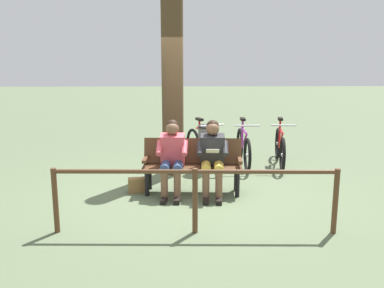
{
  "coord_description": "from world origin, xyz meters",
  "views": [
    {
      "loc": [
        0.21,
        6.92,
        2.31
      ],
      "look_at": [
        0.07,
        -0.17,
        0.75
      ],
      "focal_mm": 40.82,
      "sensor_mm": 36.0,
      "label": 1
    }
  ],
  "objects_px": {
    "person_reading": "(212,155)",
    "bicycle_red": "(280,147)",
    "litter_bin": "(208,148)",
    "tree_trunk": "(172,82)",
    "bicycle_black": "(243,148)",
    "person_companion": "(172,154)",
    "bench": "(193,161)",
    "bicycle_blue": "(203,148)",
    "handbag": "(138,185)"
  },
  "relations": [
    {
      "from": "tree_trunk",
      "to": "bicycle_blue",
      "type": "relative_size",
      "value": 2.16
    },
    {
      "from": "tree_trunk",
      "to": "bicycle_black",
      "type": "xyz_separation_m",
      "value": [
        -1.4,
        -0.51,
        -1.35
      ]
    },
    {
      "from": "person_companion",
      "to": "bicycle_red",
      "type": "bearing_deg",
      "value": -136.68
    },
    {
      "from": "person_companion",
      "to": "bicycle_black",
      "type": "xyz_separation_m",
      "value": [
        -1.38,
        -1.77,
        -0.3
      ]
    },
    {
      "from": "person_companion",
      "to": "tree_trunk",
      "type": "height_order",
      "value": "tree_trunk"
    },
    {
      "from": "handbag",
      "to": "tree_trunk",
      "type": "bearing_deg",
      "value": -116.17
    },
    {
      "from": "person_companion",
      "to": "bicycle_red",
      "type": "height_order",
      "value": "person_companion"
    },
    {
      "from": "bench",
      "to": "tree_trunk",
      "type": "distance_m",
      "value": 1.67
    },
    {
      "from": "person_companion",
      "to": "litter_bin",
      "type": "bearing_deg",
      "value": -111.64
    },
    {
      "from": "person_companion",
      "to": "bicycle_red",
      "type": "relative_size",
      "value": 0.72
    },
    {
      "from": "bench",
      "to": "litter_bin",
      "type": "bearing_deg",
      "value": -101.05
    },
    {
      "from": "person_reading",
      "to": "bicycle_blue",
      "type": "height_order",
      "value": "person_reading"
    },
    {
      "from": "bench",
      "to": "litter_bin",
      "type": "xyz_separation_m",
      "value": [
        -0.32,
        -1.24,
        -0.07
      ]
    },
    {
      "from": "bench",
      "to": "handbag",
      "type": "relative_size",
      "value": 5.41
    },
    {
      "from": "litter_bin",
      "to": "bicycle_red",
      "type": "bearing_deg",
      "value": -164.9
    },
    {
      "from": "litter_bin",
      "to": "bicycle_black",
      "type": "xyz_separation_m",
      "value": [
        -0.74,
        -0.38,
        -0.08
      ]
    },
    {
      "from": "tree_trunk",
      "to": "bicycle_blue",
      "type": "xyz_separation_m",
      "value": [
        -0.59,
        -0.53,
        -1.35
      ]
    },
    {
      "from": "person_reading",
      "to": "handbag",
      "type": "distance_m",
      "value": 1.34
    },
    {
      "from": "handbag",
      "to": "bicycle_red",
      "type": "bearing_deg",
      "value": -148.21
    },
    {
      "from": "person_companion",
      "to": "bicycle_red",
      "type": "distance_m",
      "value": 2.79
    },
    {
      "from": "handbag",
      "to": "litter_bin",
      "type": "relative_size",
      "value": 0.34
    },
    {
      "from": "bicycle_black",
      "to": "bicycle_blue",
      "type": "height_order",
      "value": "same"
    },
    {
      "from": "handbag",
      "to": "bicycle_red",
      "type": "height_order",
      "value": "bicycle_red"
    },
    {
      "from": "bench",
      "to": "bicycle_blue",
      "type": "relative_size",
      "value": 1.03
    },
    {
      "from": "person_reading",
      "to": "tree_trunk",
      "type": "height_order",
      "value": "tree_trunk"
    },
    {
      "from": "person_companion",
      "to": "bicycle_black",
      "type": "distance_m",
      "value": 2.26
    },
    {
      "from": "bench",
      "to": "person_reading",
      "type": "distance_m",
      "value": 0.39
    },
    {
      "from": "handbag",
      "to": "bicycle_blue",
      "type": "relative_size",
      "value": 0.19
    },
    {
      "from": "bicycle_black",
      "to": "bicycle_blue",
      "type": "xyz_separation_m",
      "value": [
        0.81,
        -0.02,
        0.0
      ]
    },
    {
      "from": "handbag",
      "to": "bench",
      "type": "bearing_deg",
      "value": -178.1
    },
    {
      "from": "bicycle_red",
      "to": "person_companion",
      "type": "bearing_deg",
      "value": -42.88
    },
    {
      "from": "handbag",
      "to": "person_companion",
      "type": "bearing_deg",
      "value": 168.61
    },
    {
      "from": "tree_trunk",
      "to": "litter_bin",
      "type": "distance_m",
      "value": 1.44
    },
    {
      "from": "bicycle_red",
      "to": "litter_bin",
      "type": "bearing_deg",
      "value": -67.86
    },
    {
      "from": "bicycle_red",
      "to": "bicycle_blue",
      "type": "xyz_separation_m",
      "value": [
        1.55,
        0.01,
        0.0
      ]
    },
    {
      "from": "tree_trunk",
      "to": "bicycle_blue",
      "type": "distance_m",
      "value": 1.56
    },
    {
      "from": "bicycle_red",
      "to": "bicycle_blue",
      "type": "relative_size",
      "value": 1.06
    },
    {
      "from": "bench",
      "to": "bicycle_red",
      "type": "bearing_deg",
      "value": -134.34
    },
    {
      "from": "bicycle_red",
      "to": "person_reading",
      "type": "bearing_deg",
      "value": -32.12
    },
    {
      "from": "bicycle_black",
      "to": "person_reading",
      "type": "bearing_deg",
      "value": -23.11
    },
    {
      "from": "person_reading",
      "to": "bicycle_blue",
      "type": "bearing_deg",
      "value": -84.68
    },
    {
      "from": "litter_bin",
      "to": "bicycle_black",
      "type": "height_order",
      "value": "bicycle_black"
    },
    {
      "from": "person_reading",
      "to": "bicycle_red",
      "type": "xyz_separation_m",
      "value": [
        -1.49,
        -1.83,
        -0.31
      ]
    },
    {
      "from": "bicycle_red",
      "to": "bicycle_black",
      "type": "height_order",
      "value": "same"
    },
    {
      "from": "bicycle_red",
      "to": "handbag",
      "type": "bearing_deg",
      "value": -51.18
    },
    {
      "from": "bicycle_red",
      "to": "bicycle_blue",
      "type": "height_order",
      "value": "same"
    },
    {
      "from": "bench",
      "to": "person_reading",
      "type": "relative_size",
      "value": 1.35
    },
    {
      "from": "handbag",
      "to": "bicycle_black",
      "type": "distance_m",
      "value": 2.57
    },
    {
      "from": "person_reading",
      "to": "bicycle_black",
      "type": "bearing_deg",
      "value": -109.19
    },
    {
      "from": "handbag",
      "to": "bicycle_black",
      "type": "xyz_separation_m",
      "value": [
        -1.96,
        -1.65,
        0.24
      ]
    }
  ]
}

